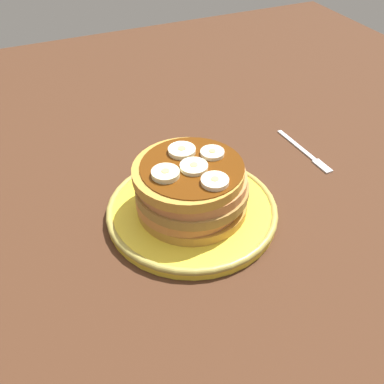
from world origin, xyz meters
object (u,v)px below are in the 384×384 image
banana_slice_4 (212,153)px  plate (192,210)px  banana_slice_0 (197,166)px  banana_slice_1 (181,151)px  banana_slice_3 (166,174)px  pancake_stack (189,188)px  fork (306,152)px  banana_slice_2 (215,182)px

banana_slice_4 → plate: bearing=19.7°
banana_slice_0 → banana_slice_1: size_ratio=0.98×
banana_slice_3 → pancake_stack: bearing=-168.8°
plate → pancake_stack: size_ratio=1.53×
banana_slice_3 → fork: (-26.05, -6.29, -8.19)cm
banana_slice_4 → banana_slice_0: bearing=30.7°
pancake_stack → banana_slice_2: banana_slice_2 is taller
plate → banana_slice_4: bearing=-160.3°
banana_slice_1 → fork: bearing=-173.4°
banana_slice_0 → banana_slice_1: bearing=-82.1°
banana_slice_4 → banana_slice_2: bearing=66.8°
banana_slice_0 → banana_slice_1: 3.74cm
pancake_stack → banana_slice_4: (-3.73, -1.08, 3.62)cm
banana_slice_3 → plate: bearing=-171.7°
pancake_stack → banana_slice_4: bearing=-163.8°
plate → banana_slice_1: banana_slice_1 is taller
banana_slice_1 → plate: bearing=92.0°
banana_slice_4 → fork: (-19.03, -4.55, -8.08)cm
plate → banana_slice_3: bearing=8.3°
banana_slice_2 → banana_slice_3: bearing=-37.5°
pancake_stack → banana_slice_0: size_ratio=4.30×
plate → pancake_stack: 3.87cm
banana_slice_0 → banana_slice_3: bearing=-0.2°
banana_slice_0 → banana_slice_3: size_ratio=1.01×
plate → banana_slice_0: (-0.41, 0.55, 7.48)cm
banana_slice_2 → banana_slice_3: 5.96cm
banana_slice_2 → banana_slice_4: same height
plate → banana_slice_3: banana_slice_3 is taller
plate → banana_slice_4: 8.27cm
pancake_stack → fork: pancake_stack is taller
plate → pancake_stack: pancake_stack is taller
banana_slice_2 → banana_slice_3: (4.72, -3.63, 0.06)cm
banana_slice_0 → banana_slice_2: 3.67cm
pancake_stack → fork: size_ratio=1.14×
plate → banana_slice_2: (-1.05, 4.16, 7.51)cm
plate → pancake_stack: (0.39, -0.12, 3.85)cm
banana_slice_3 → banana_slice_4: (-7.02, -1.73, -0.10)cm
pancake_stack → fork: bearing=-166.1°
pancake_stack → banana_slice_1: banana_slice_1 is taller
pancake_stack → banana_slice_3: bearing=11.2°
banana_slice_1 → banana_slice_3: size_ratio=1.03×
banana_slice_3 → fork: bearing=-166.4°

